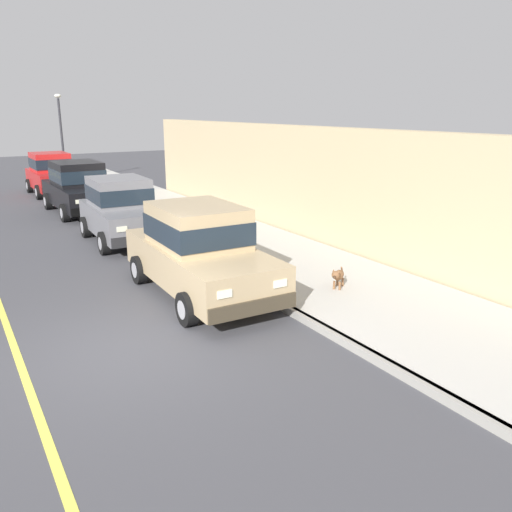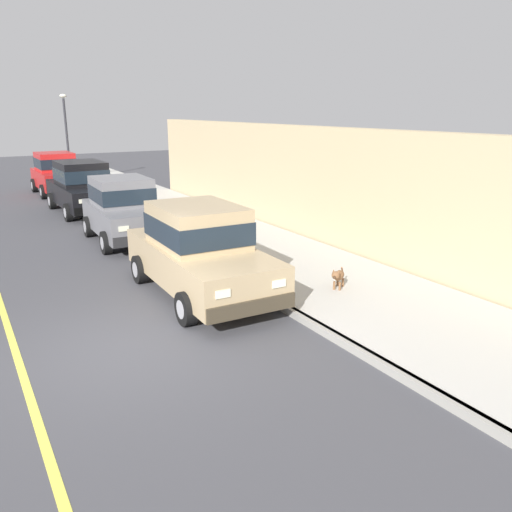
{
  "view_description": "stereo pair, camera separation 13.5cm",
  "coord_description": "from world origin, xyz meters",
  "px_view_note": "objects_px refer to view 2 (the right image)",
  "views": [
    {
      "loc": [
        -2.25,
        -7.84,
        3.85
      ],
      "look_at": [
        3.2,
        1.25,
        0.85
      ],
      "focal_mm": 36.77,
      "sensor_mm": 36.0,
      "label": 1
    },
    {
      "loc": [
        -2.14,
        -7.91,
        3.85
      ],
      "look_at": [
        3.2,
        1.25,
        0.85
      ],
      "focal_mm": 36.77,
      "sensor_mm": 36.0,
      "label": 2
    }
  ],
  "objects_px": {
    "car_black_sedan": "(82,187)",
    "fire_hydrant": "(233,250)",
    "car_red_hatchback": "(56,173)",
    "dog_brown": "(338,276)",
    "car_tan_sedan": "(199,249)",
    "street_lamp": "(66,127)",
    "car_grey_hatchback": "(124,209)"
  },
  "relations": [
    {
      "from": "car_red_hatchback",
      "to": "street_lamp",
      "type": "height_order",
      "value": "street_lamp"
    },
    {
      "from": "car_grey_hatchback",
      "to": "dog_brown",
      "type": "xyz_separation_m",
      "value": [
        2.49,
        -6.98,
        -0.55
      ]
    },
    {
      "from": "dog_brown",
      "to": "fire_hydrant",
      "type": "distance_m",
      "value": 2.99
    },
    {
      "from": "car_black_sedan",
      "to": "street_lamp",
      "type": "xyz_separation_m",
      "value": [
        1.4,
        9.35,
        1.92
      ]
    },
    {
      "from": "car_red_hatchback",
      "to": "street_lamp",
      "type": "distance_m",
      "value": 4.75
    },
    {
      "from": "car_tan_sedan",
      "to": "dog_brown",
      "type": "height_order",
      "value": "car_tan_sedan"
    },
    {
      "from": "dog_brown",
      "to": "street_lamp",
      "type": "xyz_separation_m",
      "value": [
        -1.13,
        21.53,
        2.48
      ]
    },
    {
      "from": "car_tan_sedan",
      "to": "car_grey_hatchback",
      "type": "relative_size",
      "value": 1.2
    },
    {
      "from": "fire_hydrant",
      "to": "car_black_sedan",
      "type": "bearing_deg",
      "value": 99.1
    },
    {
      "from": "car_black_sedan",
      "to": "car_red_hatchback",
      "type": "distance_m",
      "value": 5.24
    },
    {
      "from": "car_tan_sedan",
      "to": "fire_hydrant",
      "type": "distance_m",
      "value": 1.99
    },
    {
      "from": "car_tan_sedan",
      "to": "car_black_sedan",
      "type": "relative_size",
      "value": 1.0
    },
    {
      "from": "car_grey_hatchback",
      "to": "fire_hydrant",
      "type": "distance_m",
      "value": 4.45
    },
    {
      "from": "car_tan_sedan",
      "to": "dog_brown",
      "type": "relative_size",
      "value": 7.28
    },
    {
      "from": "car_tan_sedan",
      "to": "car_grey_hatchback",
      "type": "xyz_separation_m",
      "value": [
        0.0,
        5.42,
        -0.01
      ]
    },
    {
      "from": "fire_hydrant",
      "to": "street_lamp",
      "type": "distance_m",
      "value": 18.89
    },
    {
      "from": "car_grey_hatchback",
      "to": "street_lamp",
      "type": "xyz_separation_m",
      "value": [
        1.36,
        14.56,
        1.93
      ]
    },
    {
      "from": "fire_hydrant",
      "to": "car_grey_hatchback",
      "type": "bearing_deg",
      "value": 109.31
    },
    {
      "from": "car_tan_sedan",
      "to": "street_lamp",
      "type": "height_order",
      "value": "street_lamp"
    },
    {
      "from": "car_red_hatchback",
      "to": "dog_brown",
      "type": "height_order",
      "value": "car_red_hatchback"
    },
    {
      "from": "car_black_sedan",
      "to": "dog_brown",
      "type": "bearing_deg",
      "value": -78.27
    },
    {
      "from": "car_red_hatchback",
      "to": "street_lamp",
      "type": "relative_size",
      "value": 0.87
    },
    {
      "from": "car_grey_hatchback",
      "to": "fire_hydrant",
      "type": "bearing_deg",
      "value": -70.69
    },
    {
      "from": "car_tan_sedan",
      "to": "dog_brown",
      "type": "bearing_deg",
      "value": -32.06
    },
    {
      "from": "car_black_sedan",
      "to": "fire_hydrant",
      "type": "bearing_deg",
      "value": -80.9
    },
    {
      "from": "car_black_sedan",
      "to": "car_tan_sedan",
      "type": "bearing_deg",
      "value": -89.79
    },
    {
      "from": "dog_brown",
      "to": "car_black_sedan",
      "type": "bearing_deg",
      "value": 101.73
    },
    {
      "from": "car_tan_sedan",
      "to": "car_black_sedan",
      "type": "height_order",
      "value": "same"
    },
    {
      "from": "car_black_sedan",
      "to": "street_lamp",
      "type": "bearing_deg",
      "value": 81.47
    },
    {
      "from": "car_black_sedan",
      "to": "car_red_hatchback",
      "type": "relative_size",
      "value": 1.21
    },
    {
      "from": "car_red_hatchback",
      "to": "dog_brown",
      "type": "xyz_separation_m",
      "value": [
        2.53,
        -17.43,
        -0.55
      ]
    },
    {
      "from": "car_red_hatchback",
      "to": "dog_brown",
      "type": "relative_size",
      "value": 6.03
    }
  ]
}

